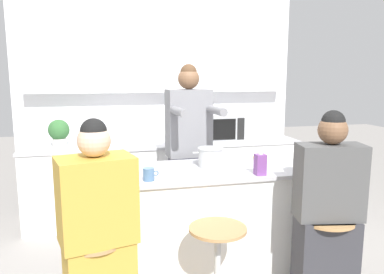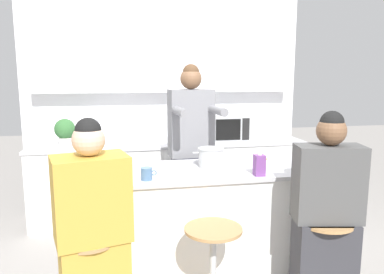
% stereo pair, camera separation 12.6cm
% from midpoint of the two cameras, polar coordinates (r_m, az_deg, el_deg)
% --- Properties ---
extents(wall_back, '(3.37, 0.22, 2.70)m').
position_cam_midpoint_polar(wall_back, '(4.60, -3.23, 8.04)').
color(wall_back, white).
rests_on(wall_back, ground_plane).
extents(back_counter, '(3.13, 0.67, 0.89)m').
position_cam_midpoint_polar(back_counter, '(4.45, -2.52, -6.33)').
color(back_counter, white).
rests_on(back_counter, ground_plane).
extents(kitchen_island, '(1.94, 0.71, 0.91)m').
position_cam_midpoint_polar(kitchen_island, '(3.14, 1.44, -12.95)').
color(kitchen_island, black).
rests_on(kitchen_island, ground_plane).
extents(bar_stool_center, '(0.38, 0.38, 0.69)m').
position_cam_midpoint_polar(bar_stool_center, '(2.62, 4.66, -19.87)').
color(bar_stool_center, tan).
rests_on(bar_stool_center, ground_plane).
extents(bar_stool_rightmost, '(0.38, 0.38, 0.69)m').
position_cam_midpoint_polar(bar_stool_rightmost, '(2.89, 20.56, -17.53)').
color(bar_stool_rightmost, tan).
rests_on(bar_stool_rightmost, ground_plane).
extents(person_cooking, '(0.44, 0.59, 1.75)m').
position_cam_midpoint_polar(person_cooking, '(3.55, 0.89, -3.27)').
color(person_cooking, '#383842').
rests_on(person_cooking, ground_plane).
extents(person_wrapped_blanket, '(0.48, 0.38, 1.42)m').
position_cam_midpoint_polar(person_wrapped_blanket, '(2.39, -13.30, -15.24)').
color(person_wrapped_blanket, gold).
rests_on(person_wrapped_blanket, ground_plane).
extents(person_seated_near, '(0.47, 0.34, 1.43)m').
position_cam_midpoint_polar(person_seated_near, '(2.78, 20.94, -12.44)').
color(person_seated_near, '#333338').
rests_on(person_seated_near, ground_plane).
extents(cooking_pot, '(0.30, 0.21, 0.16)m').
position_cam_midpoint_polar(cooking_pot, '(3.07, 4.04, -3.10)').
color(cooking_pot, '#B7BABC').
rests_on(cooking_pot, kitchen_island).
extents(fruit_bowl, '(0.24, 0.24, 0.08)m').
position_cam_midpoint_polar(fruit_bowl, '(3.12, -12.65, -3.86)').
color(fruit_bowl, '#B7BABC').
rests_on(fruit_bowl, kitchen_island).
extents(coffee_cup_near, '(0.11, 0.08, 0.09)m').
position_cam_midpoint_polar(coffee_cup_near, '(2.70, -5.58, -5.60)').
color(coffee_cup_near, '#4C7099').
rests_on(coffee_cup_near, kitchen_island).
extents(coffee_cup_far, '(0.11, 0.07, 0.09)m').
position_cam_midpoint_polar(coffee_cup_far, '(2.67, -11.25, -5.88)').
color(coffee_cup_far, '#4C7099').
rests_on(coffee_cup_far, kitchen_island).
extents(banana_bunch, '(0.14, 0.10, 0.05)m').
position_cam_midpoint_polar(banana_bunch, '(3.37, 11.37, -3.14)').
color(banana_bunch, yellow).
rests_on(banana_bunch, kitchen_island).
extents(juice_carton, '(0.08, 0.08, 0.17)m').
position_cam_midpoint_polar(juice_carton, '(2.85, 11.48, -4.21)').
color(juice_carton, '#7A428E').
rests_on(juice_carton, kitchen_island).
extents(microwave, '(0.46, 0.38, 0.31)m').
position_cam_midpoint_polar(microwave, '(4.44, 6.19, 1.49)').
color(microwave, '#B2B5B7').
rests_on(microwave, back_counter).
extents(potted_plant, '(0.22, 0.22, 0.29)m').
position_cam_midpoint_polar(potted_plant, '(4.31, -18.01, 0.92)').
color(potted_plant, beige).
rests_on(potted_plant, back_counter).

